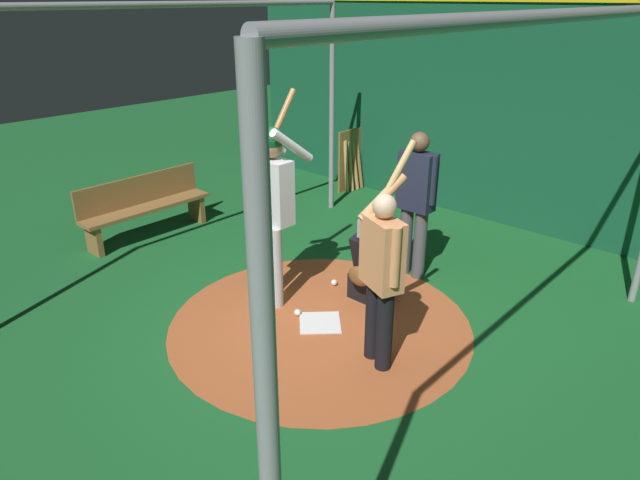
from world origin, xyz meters
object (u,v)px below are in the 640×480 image
at_px(home_plate, 320,323).
at_px(bat_rack, 355,161).
at_px(umpire, 416,198).
at_px(catcher, 371,268).
at_px(baseball_2, 297,312).
at_px(batter, 274,197).
at_px(bench, 144,205).
at_px(baseball_1, 334,283).
at_px(visitor, 382,269).
at_px(baseball_0, 278,299).

bearing_deg(home_plate, bat_rack, -145.32).
xyz_separation_m(home_plate, umpire, (-1.58, 0.05, 0.98)).
bearing_deg(bat_rack, catcher, 41.66).
distance_m(bat_rack, baseball_2, 4.46).
distance_m(home_plate, batter, 1.40).
xyz_separation_m(batter, bench, (0.00, -2.65, -0.75)).
bearing_deg(batter, umpire, 151.82).
relative_size(catcher, bench, 0.52).
bearing_deg(baseball_1, bench, -77.89).
bearing_deg(home_plate, umpire, 178.10).
xyz_separation_m(bench, baseball_2, (0.14, 3.12, -0.41)).
xyz_separation_m(catcher, bench, (0.69, -3.45, 0.07)).
bearing_deg(bat_rack, batter, 26.82).
bearing_deg(home_plate, baseball_1, -148.81).
bearing_deg(visitor, catcher, -115.81).
relative_size(bench, baseball_0, 25.19).
relative_size(home_plate, bench, 0.23).
height_order(visitor, baseball_1, visitor).
xyz_separation_m(catcher, bat_rack, (-2.97, -2.64, 0.11)).
bearing_deg(bench, baseball_0, 88.46).
relative_size(catcher, visitor, 0.48).
xyz_separation_m(batter, umpire, (-1.49, 0.80, -0.21)).
xyz_separation_m(visitor, bench, (-0.20, -4.23, -0.50)).
bearing_deg(catcher, bat_rack, -138.34).
bearing_deg(bench, catcher, 101.25).
xyz_separation_m(bench, baseball_0, (0.07, 2.75, -0.41)).
relative_size(home_plate, baseball_0, 5.68).
relative_size(bat_rack, baseball_0, 14.20).
bearing_deg(baseball_2, catcher, 158.22).
bearing_deg(baseball_0, batter, -128.14).
xyz_separation_m(umpire, baseball_2, (1.63, -0.33, -0.95)).
distance_m(bat_rack, bench, 3.74).
bearing_deg(bat_rack, bench, -12.45).
distance_m(home_plate, baseball_1, 0.85).
relative_size(catcher, baseball_2, 13.12).
relative_size(batter, visitor, 1.12).
bearing_deg(home_plate, baseball_2, -80.26).
bearing_deg(baseball_1, visitor, 56.61).
distance_m(visitor, baseball_2, 1.44).
bearing_deg(bat_rack, home_plate, 34.68).
height_order(umpire, bench, umpire).
bearing_deg(baseball_2, baseball_1, -168.40).
height_order(bench, baseball_1, bench).
bearing_deg(baseball_0, catcher, 137.44).
height_order(baseball_0, baseball_1, same).
xyz_separation_m(visitor, baseball_0, (-0.13, -1.48, -0.91)).
height_order(baseball_1, baseball_2, same).
relative_size(catcher, baseball_1, 13.12).
height_order(bat_rack, baseball_0, bat_rack).
bearing_deg(baseball_1, home_plate, 31.19).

